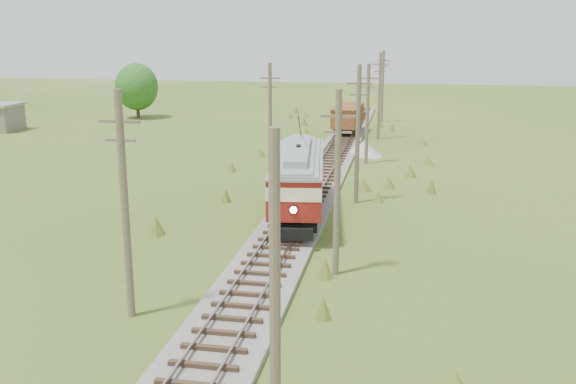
# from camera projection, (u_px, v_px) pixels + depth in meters

# --- Properties ---
(railbed_main) EXTENTS (3.60, 96.00, 0.57)m
(railbed_main) POSITION_uv_depth(u_px,v_px,m) (315.00, 187.00, 45.79)
(railbed_main) COLOR #605B54
(railbed_main) RESTS_ON ground
(streetcar) EXTENTS (4.46, 12.65, 5.73)m
(streetcar) POSITION_uv_depth(u_px,v_px,m) (298.00, 174.00, 38.52)
(streetcar) COLOR black
(streetcar) RESTS_ON ground
(gondola) EXTENTS (2.98, 7.96, 2.60)m
(gondola) POSITION_uv_depth(u_px,v_px,m) (348.00, 117.00, 69.33)
(gondola) COLOR black
(gondola) RESTS_ON ground
(gravel_pile) EXTENTS (3.40, 3.61, 1.24)m
(gravel_pile) POSITION_uv_depth(u_px,v_px,m) (365.00, 149.00, 58.48)
(gravel_pile) COLOR gray
(gravel_pile) RESTS_ON ground
(utility_pole_r_1) EXTENTS (0.30, 0.30, 8.80)m
(utility_pole_r_1) POSITION_uv_depth(u_px,v_px,m) (275.00, 296.00, 16.56)
(utility_pole_r_1) COLOR brown
(utility_pole_r_1) RESTS_ON ground
(utility_pole_r_2) EXTENTS (1.60, 0.30, 8.60)m
(utility_pole_r_2) POSITION_uv_depth(u_px,v_px,m) (337.00, 182.00, 28.92)
(utility_pole_r_2) COLOR brown
(utility_pole_r_2) RESTS_ON ground
(utility_pole_r_3) EXTENTS (1.60, 0.30, 9.00)m
(utility_pole_r_3) POSITION_uv_depth(u_px,v_px,m) (358.00, 133.00, 41.28)
(utility_pole_r_3) COLOR brown
(utility_pole_r_3) RESTS_ON ground
(utility_pole_r_4) EXTENTS (1.60, 0.30, 8.40)m
(utility_pole_r_4) POSITION_uv_depth(u_px,v_px,m) (367.00, 113.00, 53.78)
(utility_pole_r_4) COLOR brown
(utility_pole_r_4) RESTS_ON ground
(utility_pole_r_5) EXTENTS (1.60, 0.30, 8.90)m
(utility_pole_r_5) POSITION_uv_depth(u_px,v_px,m) (379.00, 95.00, 66.04)
(utility_pole_r_5) COLOR brown
(utility_pole_r_5) RESTS_ON ground
(utility_pole_r_6) EXTENTS (1.60, 0.30, 8.70)m
(utility_pole_r_6) POSITION_uv_depth(u_px,v_px,m) (383.00, 86.00, 78.49)
(utility_pole_r_6) COLOR brown
(utility_pole_r_6) RESTS_ON ground
(utility_pole_l_a) EXTENTS (1.60, 0.30, 9.00)m
(utility_pole_l_a) POSITION_uv_depth(u_px,v_px,m) (125.00, 204.00, 24.47)
(utility_pole_l_a) COLOR brown
(utility_pole_l_a) RESTS_ON ground
(utility_pole_l_b) EXTENTS (1.60, 0.30, 8.60)m
(utility_pole_l_b) POSITION_uv_depth(u_px,v_px,m) (270.00, 116.00, 51.26)
(utility_pole_l_b) COLOR brown
(utility_pole_l_b) RESTS_ON ground
(tree_mid_a) EXTENTS (5.46, 5.46, 7.03)m
(tree_mid_a) POSITION_uv_depth(u_px,v_px,m) (137.00, 87.00, 82.20)
(tree_mid_a) COLOR #38281C
(tree_mid_a) RESTS_ON ground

